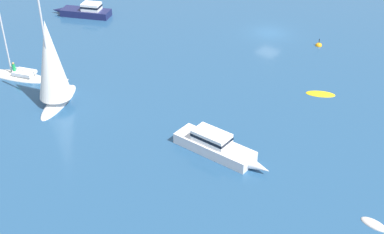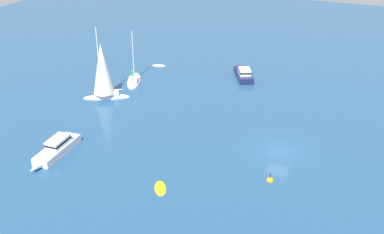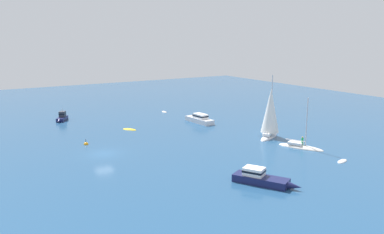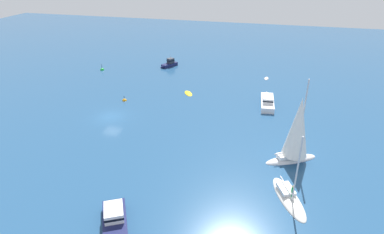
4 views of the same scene
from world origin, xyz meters
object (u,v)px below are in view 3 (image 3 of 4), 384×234
Objects in this scene: dinghy_1 at (342,162)px; channel_buoy at (86,144)px; powerboat at (261,178)px; motor_cruiser at (62,117)px; tender at (130,130)px; cabin_cruiser at (199,119)px; sailboat at (270,115)px; ketch at (300,147)px; rib at (164,112)px.

channel_buoy reaches higher than dinghy_1.
motor_cruiser is (-47.16, -10.36, -0.03)m from powerboat.
tender is at bearing 100.49° from dinghy_1.
sailboat is at bearing -170.54° from cabin_cruiser.
tender is 13.96m from cabin_cruiser.
sailboat reaches higher than cabin_cruiser.
cabin_cruiser is 27.12m from motor_cruiser.
sailboat reaches higher than powerboat.
cabin_cruiser is at bearing 74.62° from sailboat.
sailboat is at bearing 152.71° from ketch.
sailboat is at bearing 106.80° from powerboat.
ketch reaches higher than motor_cruiser.
ketch is at bearing 70.58° from dinghy_1.
sailboat reaches higher than tender.
ketch is at bearing 55.16° from channel_buoy.
powerboat is 0.94× the size of ketch.
cabin_cruiser is 24.01m from channel_buoy.
rib is 36.25m from ketch.
tender is at bearing 106.89° from sailboat.
ketch reaches higher than rib.
sailboat is 29.28m from rib.
motor_cruiser is 52.96m from dinghy_1.
rib is at bearing 77.85° from dinghy_1.
powerboat is 2.55× the size of tender.
tender is 0.66× the size of motor_cruiser.
ketch is (24.53, 17.19, 0.12)m from tender.
motor_cruiser is (-38.82, -25.45, 0.52)m from ketch.
powerboat is at bearing -163.78° from sailboat.
powerboat is 33.62m from cabin_cruiser.
rib is at bearing 70.14° from sailboat.
tender is (-17.18, -17.69, -3.79)m from sailboat.
powerboat reaches higher than channel_buoy.
channel_buoy is (-26.53, -26.58, 0.00)m from dinghy_1.
ketch is 32.78m from channel_buoy.
motor_cruiser is 20.16m from channel_buoy.
rib is 0.22× the size of cabin_cruiser.
motor_cruiser is at bearing 175.86° from channel_buoy.
motor_cruiser is at bearing -170.11° from ketch.
motor_cruiser is at bearing -94.70° from rib.
ketch is 7.81m from dinghy_1.
channel_buoy is at bearing 118.00° from dinghy_1.
channel_buoy is (-27.07, -11.81, -0.67)m from powerboat.
sailboat reaches higher than motor_cruiser.
rib is at bearing 112.89° from motor_cruiser.
tender is 29.95m from ketch.
powerboat is 6.29× the size of channel_buoy.
dinghy_1 is at bearing -178.60° from cabin_cruiser.
ketch is (-8.34, 15.09, -0.55)m from powerboat.
ketch is 46.42m from motor_cruiser.
channel_buoy is at bearing 90.02° from tender.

